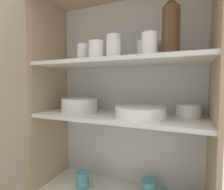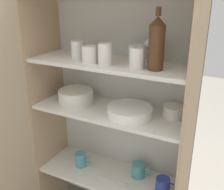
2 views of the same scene
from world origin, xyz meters
The scene contains 20 objects.
cupboard_back_panel centered at (0.00, 0.33, 0.75)m, with size 0.93×0.02×1.50m, color silver.
cupboard_side_left centered at (-0.46, 0.16, 0.75)m, with size 0.02×0.36×1.50m, color tan.
cupboard_side_right centered at (0.46, 0.16, 0.75)m, with size 0.02×0.36×1.50m, color tan.
shelf_board_lower centered at (0.00, 0.16, 0.36)m, with size 0.90×0.32×0.02m, color silver.
shelf_board_middle centered at (0.00, 0.16, 0.82)m, with size 0.90×0.32×0.02m, color silver.
shelf_board_upper centered at (0.00, 0.16, 1.11)m, with size 0.90×0.32×0.02m, color silver.
tumbler_glass_0 centered at (-0.20, 0.14, 1.17)m, with size 0.07×0.07×0.10m.
tumbler_glass_1 centered at (-0.08, 0.08, 1.16)m, with size 0.08×0.08×0.09m.
tumbler_glass_2 centered at (0.14, 0.19, 1.16)m, with size 0.08×0.08×0.10m.
tumbler_glass_3 centered at (0.01, 0.08, 1.17)m, with size 0.07×0.07×0.11m.
tumbler_glass_4 centered at (0.19, 0.09, 1.17)m, with size 0.07×0.07×0.10m.
wine_glass_0 centered at (0.21, 0.24, 1.21)m, with size 0.08×0.08×0.13m.
wine_bottle centered at (0.27, 0.11, 1.24)m, with size 0.08×0.08×0.29m.
plate_stack_white centered at (0.13, 0.14, 0.85)m, with size 0.25×0.25×0.05m.
mixing_bowl_large centered at (-0.24, 0.17, 0.87)m, with size 0.21×0.21×0.08m.
serving_bowl_small centered at (0.36, 0.24, 0.86)m, with size 0.12×0.12×0.06m.
coffee_mug_primary centered at (-0.22, 0.16, 0.42)m, with size 0.12×0.08×0.10m.
coffee_mug_extra_1 centered at (0.17, 0.23, 0.41)m, with size 0.13×0.08×0.09m.
coffee_mug_extra_2 centered at (0.35, 0.16, 0.42)m, with size 0.12×0.08×0.09m.
serving_spoon centered at (0.07, 0.11, 0.37)m, with size 0.21×0.02×0.01m.
Camera 2 is at (0.65, -1.08, 1.46)m, focal length 42.00 mm.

